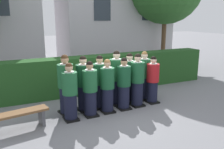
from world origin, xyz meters
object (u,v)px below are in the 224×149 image
(student_in_red_blazer, at_px, (153,81))
(student_rear_row_2, at_px, (100,83))
(student_front_row_4, at_px, (137,81))
(student_front_row_1, at_px, (90,90))
(wooden_bench, at_px, (19,117))
(student_rear_row_1, at_px, (84,85))
(student_front_row_0, at_px, (70,93))
(student_rear_row_4, at_px, (129,79))
(student_rear_row_5, at_px, (144,77))
(student_front_row_3, at_px, (124,85))
(student_rear_row_3, at_px, (116,79))
(student_rear_row_0, at_px, (66,86))
(student_front_row_2, at_px, (107,87))

(student_in_red_blazer, bearing_deg, student_rear_row_2, 169.83)
(student_front_row_4, height_order, student_in_red_blazer, student_front_row_4)
(student_front_row_1, xyz_separation_m, student_rear_row_2, (0.48, 0.47, 0.03))
(wooden_bench, bearing_deg, student_rear_row_2, 13.98)
(student_front_row_4, xyz_separation_m, student_rear_row_1, (-1.63, 0.32, -0.00))
(student_front_row_4, bearing_deg, student_front_row_0, -175.40)
(student_rear_row_4, height_order, student_rear_row_5, student_rear_row_5)
(student_front_row_4, height_order, student_rear_row_4, student_front_row_4)
(student_front_row_3, height_order, student_front_row_4, student_front_row_4)
(student_rear_row_1, bearing_deg, student_rear_row_3, 4.45)
(student_rear_row_0, bearing_deg, student_front_row_0, -91.88)
(wooden_bench, bearing_deg, student_rear_row_1, 17.18)
(student_front_row_0, distance_m, student_rear_row_2, 1.18)
(student_front_row_4, height_order, student_rear_row_2, student_front_row_4)
(student_front_row_3, xyz_separation_m, student_rear_row_1, (-1.12, 0.38, 0.04))
(student_rear_row_3, bearing_deg, student_rear_row_2, -173.31)
(wooden_bench, bearing_deg, student_front_row_1, 3.65)
(student_front_row_2, relative_size, student_rear_row_3, 0.91)
(student_front_row_4, relative_size, student_rear_row_4, 1.03)
(student_rear_row_0, bearing_deg, student_rear_row_4, 4.23)
(student_front_row_2, height_order, student_rear_row_0, student_rear_row_0)
(student_rear_row_4, distance_m, wooden_bench, 3.55)
(student_rear_row_4, relative_size, student_rear_row_5, 0.99)
(student_rear_row_3, relative_size, wooden_bench, 1.19)
(student_front_row_0, distance_m, student_rear_row_4, 2.24)
(student_front_row_3, relative_size, student_rear_row_4, 0.98)
(student_front_row_1, distance_m, student_rear_row_2, 0.68)
(student_in_red_blazer, distance_m, student_rear_row_2, 1.73)
(student_rear_row_2, bearing_deg, student_rear_row_1, -178.14)
(student_front_row_3, distance_m, student_rear_row_3, 0.47)
(student_in_red_blazer, distance_m, wooden_bench, 4.11)
(student_rear_row_0, distance_m, student_rear_row_2, 1.05)
(student_rear_row_3, bearing_deg, wooden_bench, -167.45)
(student_rear_row_0, height_order, wooden_bench, student_rear_row_0)
(student_rear_row_3, xyz_separation_m, wooden_bench, (-2.97, -0.66, -0.47))
(student_rear_row_4, xyz_separation_m, student_rear_row_5, (0.57, 0.01, 0.01))
(student_front_row_1, height_order, student_front_row_3, student_front_row_3)
(student_front_row_2, relative_size, student_rear_row_5, 0.97)
(student_front_row_2, height_order, student_rear_row_2, student_rear_row_2)
(student_front_row_3, height_order, wooden_bench, student_front_row_3)
(student_front_row_1, distance_m, student_rear_row_4, 1.67)
(student_rear_row_2, distance_m, student_rear_row_5, 1.65)
(student_front_row_1, height_order, student_rear_row_3, student_rear_row_3)
(student_front_row_2, relative_size, student_rear_row_1, 0.95)
(student_front_row_0, xyz_separation_m, student_in_red_blazer, (2.77, 0.21, -0.03))
(student_front_row_3, relative_size, student_front_row_4, 0.95)
(student_rear_row_4, bearing_deg, student_rear_row_3, -174.59)
(student_front_row_2, height_order, student_rear_row_3, student_rear_row_3)
(student_front_row_1, relative_size, student_rear_row_3, 0.91)
(student_front_row_0, height_order, student_front_row_3, student_front_row_0)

